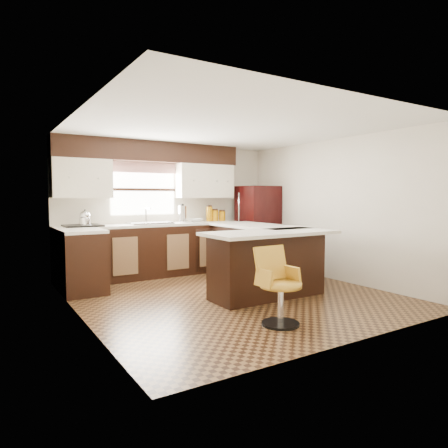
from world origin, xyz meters
TOP-DOWN VIEW (x-y plane):
  - floor at (0.00, 0.00)m, footprint 4.40×4.40m
  - ceiling at (0.00, 0.00)m, footprint 4.40×4.40m
  - wall_back at (0.00, 2.20)m, footprint 4.40×0.00m
  - wall_front at (0.00, -2.20)m, footprint 4.40×0.00m
  - wall_left at (-2.10, 0.00)m, footprint 0.00×4.40m
  - wall_right at (2.10, 0.00)m, footprint 0.00×4.40m
  - base_cab_back at (-0.45, 1.90)m, footprint 3.30×0.60m
  - base_cab_left at (-1.80, 1.25)m, footprint 0.60×0.70m
  - counter_back at (-0.45, 1.90)m, footprint 3.30×0.60m
  - counter_left at (-1.80, 1.25)m, footprint 0.60×0.70m
  - soffit at (-0.40, 2.03)m, footprint 3.40×0.35m
  - upper_cab_left at (-1.62, 2.03)m, footprint 0.94×0.35m
  - upper_cab_right at (0.68, 2.03)m, footprint 1.14×0.35m
  - window_pane at (-0.50, 2.18)m, footprint 1.20×0.02m
  - valance at (-0.50, 2.14)m, footprint 1.30×0.06m
  - sink at (-0.50, 1.88)m, footprint 0.75×0.45m
  - dishwasher at (0.55, 1.61)m, footprint 0.58×0.03m
  - cooktop at (-1.65, 1.88)m, footprint 0.58×0.50m
  - peninsula_long at (0.90, 0.62)m, footprint 0.60×1.95m
  - peninsula_return at (0.38, -0.35)m, footprint 1.65×0.60m
  - counter_pen_long at (0.95, 0.62)m, footprint 0.84×1.95m
  - counter_pen_return at (0.35, -0.44)m, footprint 1.89×0.84m
  - refrigerator at (1.73, 1.70)m, footprint 0.70×0.67m
  - bar_chair at (-0.27, -1.41)m, footprint 0.48×0.48m
  - kettle at (-1.61, 1.88)m, footprint 0.18×0.18m
  - percolator at (0.14, 1.90)m, footprint 0.15×0.15m
  - mixing_bowl at (0.41, 1.90)m, footprint 0.26×0.26m
  - canister_large at (0.73, 1.92)m, footprint 0.12×0.12m
  - canister_med at (0.85, 1.92)m, footprint 0.14×0.14m
  - canister_small at (1.02, 1.92)m, footprint 0.13×0.13m

SIDE VIEW (x-z plane):
  - floor at x=0.00m, z-range 0.00..0.00m
  - dishwasher at x=0.55m, z-range 0.04..0.82m
  - bar_chair at x=-0.27m, z-range 0.00..0.87m
  - base_cab_back at x=-0.45m, z-range 0.00..0.90m
  - base_cab_left at x=-1.80m, z-range 0.00..0.90m
  - peninsula_long at x=0.90m, z-range 0.00..0.90m
  - peninsula_return at x=0.38m, z-range 0.00..0.90m
  - refrigerator at x=1.73m, z-range 0.00..1.63m
  - counter_back at x=-0.45m, z-range 0.90..0.94m
  - counter_left at x=-1.80m, z-range 0.90..0.94m
  - counter_pen_long at x=0.95m, z-range 0.90..0.94m
  - counter_pen_return at x=0.35m, z-range 0.90..0.94m
  - cooktop at x=-1.65m, z-range 0.94..0.97m
  - sink at x=-0.50m, z-range 0.95..0.98m
  - mixing_bowl at x=0.41m, z-range 0.95..1.01m
  - canister_small at x=1.02m, z-range 0.95..1.13m
  - canister_med at x=0.85m, z-range 0.95..1.15m
  - canister_large at x=0.73m, z-range 0.95..1.23m
  - kettle at x=-1.61m, z-range 0.97..1.22m
  - percolator at x=0.14m, z-range 0.95..1.25m
  - wall_back at x=0.00m, z-range -1.00..3.40m
  - wall_front at x=0.00m, z-range -1.00..3.40m
  - wall_left at x=-2.10m, z-range -1.00..3.40m
  - wall_right at x=2.10m, z-range -1.00..3.40m
  - window_pane at x=-0.50m, z-range 1.10..2.00m
  - upper_cab_left at x=-1.62m, z-range 1.40..2.04m
  - upper_cab_right at x=0.68m, z-range 1.40..2.04m
  - valance at x=-0.50m, z-range 1.85..2.03m
  - soffit at x=-0.40m, z-range 2.04..2.40m
  - ceiling at x=0.00m, z-range 2.40..2.40m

